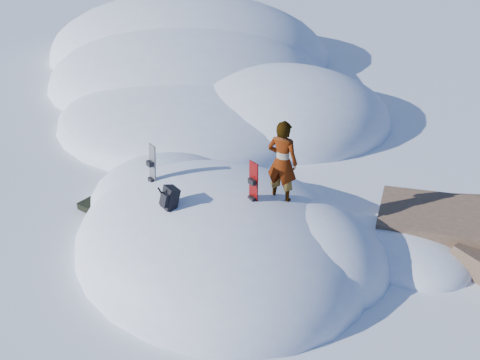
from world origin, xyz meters
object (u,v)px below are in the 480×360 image
Objects in this scene: snowboard_red at (253,192)px; person at (282,162)px; backpack at (169,198)px; snowboard_dark at (152,173)px.

snowboard_red is 0.77× the size of person.
snowboard_red is 2.54× the size of backpack.
snowboard_dark is 1.40m from backpack.
snowboard_dark is 2.61× the size of backpack.
snowboard_red is 0.85m from person.
person is at bearing 73.13° from snowboard_red.
backpack is (-1.16, -1.24, -0.02)m from snowboard_red.
backpack is (1.25, -0.63, 0.12)m from snowboard_dark.
person is (1.48, 1.78, 0.59)m from backpack.
snowboard_red is at bearing 48.91° from person.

